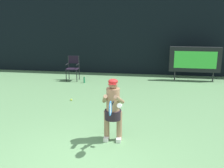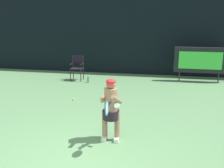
{
  "view_description": "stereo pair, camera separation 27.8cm",
  "coord_description": "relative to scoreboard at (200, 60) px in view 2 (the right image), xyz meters",
  "views": [
    {
      "loc": [
        1.34,
        -4.46,
        2.95
      ],
      "look_at": [
        0.3,
        2.53,
        1.05
      ],
      "focal_mm": 42.87,
      "sensor_mm": 36.0,
      "label": 1
    },
    {
      "loc": [
        1.61,
        -4.41,
        2.95
      ],
      "look_at": [
        0.3,
        2.53,
        1.05
      ],
      "focal_mm": 42.87,
      "sensor_mm": 36.0,
      "label": 2
    }
  ],
  "objects": [
    {
      "name": "backdrop_screen",
      "position": [
        -3.24,
        0.99,
        0.86
      ],
      "size": [
        18.0,
        0.12,
        3.66
      ],
      "color": "black",
      "rests_on": "ground"
    },
    {
      "name": "umpire_chair",
      "position": [
        -5.32,
        -0.71,
        -0.33
      ],
      "size": [
        0.52,
        0.44,
        1.08
      ],
      "color": "black",
      "rests_on": "ground"
    },
    {
      "name": "tennis_ball_loose",
      "position": [
        -4.57,
        -3.52,
        -0.91
      ],
      "size": [
        0.07,
        0.07,
        0.07
      ],
      "color": "#CCDB3D",
      "rests_on": "ground"
    },
    {
      "name": "water_bottle",
      "position": [
        -4.72,
        -1.1,
        -0.82
      ],
      "size": [
        0.07,
        0.07,
        0.27
      ],
      "color": "#258856",
      "rests_on": "ground"
    },
    {
      "name": "scoreboard",
      "position": [
        0.0,
        0.0,
        0.0
      ],
      "size": [
        2.2,
        0.21,
        1.5
      ],
      "color": "black",
      "rests_on": "ground"
    },
    {
      "name": "tennis_racket",
      "position": [
        -2.7,
        -6.8,
        0.08
      ],
      "size": [
        0.03,
        0.6,
        0.31
      ],
      "rotation": [
        0.0,
        0.0,
        0.22
      ],
      "color": "black"
    },
    {
      "name": "tennis_player",
      "position": [
        -2.73,
        -6.19,
        -0.13
      ],
      "size": [
        0.53,
        0.61,
        1.5
      ],
      "color": "white",
      "rests_on": "ground"
    }
  ]
}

